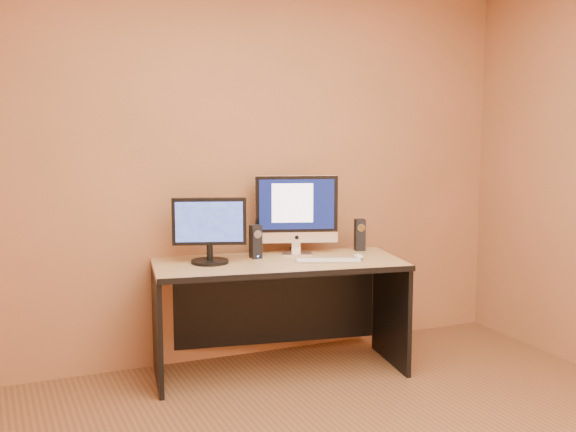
{
  "coord_description": "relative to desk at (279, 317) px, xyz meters",
  "views": [
    {
      "loc": [
        -1.53,
        -2.47,
        1.6
      ],
      "look_at": [
        0.18,
        1.49,
        1.01
      ],
      "focal_mm": 45.0,
      "sensor_mm": 36.0,
      "label": 1
    }
  ],
  "objects": [
    {
      "name": "keyboard",
      "position": [
        0.28,
        -0.14,
        0.36
      ],
      "size": [
        0.42,
        0.25,
        0.02
      ],
      "primitive_type": "cube",
      "rotation": [
        0.0,
        0.0,
        -0.37
      ],
      "color": "#BCBBC0",
      "rests_on": "desk"
    },
    {
      "name": "cable_a",
      "position": [
        0.25,
        0.3,
        0.36
      ],
      "size": [
        0.01,
        0.21,
        0.01
      ],
      "primitive_type": "cylinder",
      "rotation": [
        1.57,
        0.0,
        0.01
      ],
      "color": "black",
      "rests_on": "desk"
    },
    {
      "name": "desk",
      "position": [
        0.0,
        0.0,
        0.0
      ],
      "size": [
        1.63,
        0.92,
        0.71
      ],
      "primitive_type": null,
      "rotation": [
        0.0,
        0.0,
        -0.17
      ],
      "color": "tan",
      "rests_on": "ground"
    },
    {
      "name": "speaker_left",
      "position": [
        -0.09,
        0.16,
        0.46
      ],
      "size": [
        0.07,
        0.07,
        0.21
      ],
      "primitive_type": null,
      "rotation": [
        0.0,
        0.0,
        0.02
      ],
      "color": "black",
      "rests_on": "desk"
    },
    {
      "name": "imac",
      "position": [
        0.2,
        0.18,
        0.62
      ],
      "size": [
        0.58,
        0.36,
        0.53
      ],
      "primitive_type": null,
      "rotation": [
        0.0,
        0.0,
        -0.32
      ],
      "color": "silver",
      "rests_on": "desk"
    },
    {
      "name": "second_monitor",
      "position": [
        -0.41,
        0.12,
        0.56
      ],
      "size": [
        0.51,
        0.37,
        0.4
      ],
      "primitive_type": null,
      "rotation": [
        0.0,
        0.0,
        -0.34
      ],
      "color": "black",
      "rests_on": "desk"
    },
    {
      "name": "speaker_right",
      "position": [
        0.64,
        0.13,
        0.46
      ],
      "size": [
        0.08,
        0.08,
        0.21
      ],
      "primitive_type": null,
      "rotation": [
        0.0,
        0.0,
        -0.25
      ],
      "color": "black",
      "rests_on": "desk"
    },
    {
      "name": "mouse",
      "position": [
        0.5,
        -0.12,
        0.37
      ],
      "size": [
        0.06,
        0.1,
        0.03
      ],
      "primitive_type": "ellipsoid",
      "rotation": [
        0.0,
        0.0,
        -0.1
      ],
      "color": "silver",
      "rests_on": "desk"
    },
    {
      "name": "walls",
      "position": [
        -0.16,
        -1.59,
        0.95
      ],
      "size": [
        4.0,
        4.0,
        2.6
      ],
      "primitive_type": null,
      "color": "#A96744",
      "rests_on": "ground"
    },
    {
      "name": "cable_b",
      "position": [
        0.19,
        0.29,
        0.36
      ],
      "size": [
        0.13,
        0.13,
        0.01
      ],
      "primitive_type": "cylinder",
      "rotation": [
        1.57,
        0.0,
        -0.8
      ],
      "color": "black",
      "rests_on": "desk"
    }
  ]
}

